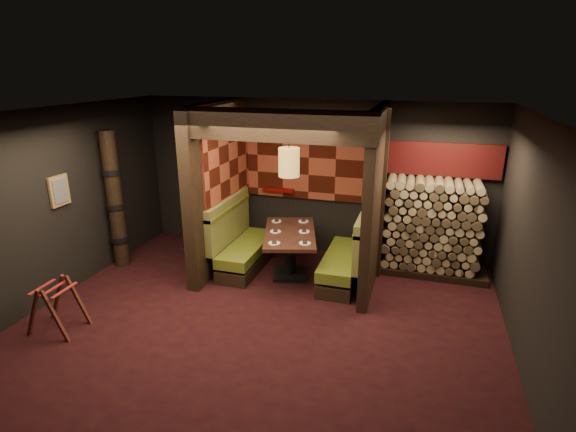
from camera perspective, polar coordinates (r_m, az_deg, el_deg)
The scene contains 23 objects.
floor at distance 6.44m, azimuth -3.46°, elevation -13.42°, with size 6.50×5.50×0.02m, color black.
ceiling at distance 5.49m, azimuth -4.05°, elevation 12.90°, with size 6.50×5.50×0.02m, color black.
wall_back at distance 8.34m, azimuth 2.93°, elevation 4.84°, with size 6.50×0.02×2.85m, color black.
wall_front at distance 3.63m, azimuth -19.71°, elevation -15.55°, with size 6.50×0.02×2.85m, color black.
wall_left at distance 7.56m, azimuth -27.58°, elevation 1.26°, with size 0.02×5.50×2.85m, color black.
wall_right at distance 5.63m, azimuth 29.23°, elevation -4.43°, with size 0.02×5.50×2.85m, color black.
partition_left at distance 7.77m, azimuth -8.82°, elevation 3.63°, with size 0.20×2.20×2.85m, color black.
partition_right at distance 7.12m, azimuth 11.03°, elevation 2.11°, with size 0.15×2.10×2.85m, color black.
header_beam at distance 6.18m, azimuth -1.88°, elevation 11.41°, with size 2.85×0.18×0.44m, color black.
tapa_back_panel at distance 8.22m, azimuth 2.71°, elevation 7.46°, with size 2.40×0.06×1.55m, color #973E26.
tapa_side_panel at distance 7.78m, azimuth -7.62°, elevation 6.92°, with size 0.04×1.85×1.45m, color #973E26.
lacquer_shelf at distance 8.46m, azimuth -1.23°, elevation 3.35°, with size 0.60×0.12×0.07m, color #610808.
booth_bench_left at distance 7.94m, azimuth -5.93°, elevation -3.72°, with size 0.68×1.60×1.14m.
booth_bench_right at distance 7.46m, azimuth 7.68°, elevation -5.31°, with size 0.68×1.60×1.14m.
dining_table at distance 7.49m, azimuth 0.23°, elevation -3.72°, with size 1.20×1.67×0.80m.
place_settings at distance 7.40m, azimuth 0.23°, elevation -1.95°, with size 0.92×1.30×0.03m.
pendant_lamp at distance 7.03m, azimuth 0.12°, elevation 6.86°, with size 0.33×0.33×1.10m.
framed_picture at distance 7.55m, azimuth -27.04°, elevation 2.87°, with size 0.05×0.36×0.46m.
luggage_rack at distance 6.84m, azimuth -27.37°, elevation -9.95°, with size 0.70×0.51×0.75m.
totem_column at distance 8.27m, azimuth -21.11°, elevation 1.77°, with size 0.31×0.31×2.40m.
firewood_stack at distance 7.90m, azimuth 18.40°, elevation -1.49°, with size 1.73×0.70×1.64m.
mosaic_header at distance 7.93m, azimuth 19.17°, elevation 6.78°, with size 1.83×0.10×0.56m, color maroon.
bay_front_post at distance 7.36m, azimuth 11.95°, elevation 2.59°, with size 0.08×0.08×2.85m, color black.
Camera 1 is at (1.95, -5.11, 3.39)m, focal length 28.00 mm.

